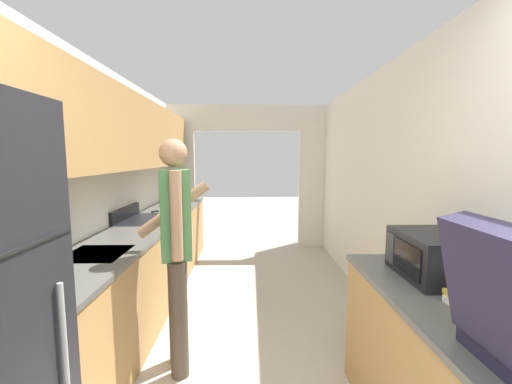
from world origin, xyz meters
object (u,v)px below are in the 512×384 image
at_px(range_oven, 153,257).
at_px(person, 176,248).
at_px(book_stack, 485,303).
at_px(knife, 156,211).
at_px(microwave, 437,256).

height_order(range_oven, person, person).
relative_size(book_stack, knife, 1.05).
bearing_deg(microwave, book_stack, -94.59).
xyz_separation_m(range_oven, knife, (-0.09, 0.50, 0.46)).
bearing_deg(range_oven, microwave, -38.51).
relative_size(person, knife, 5.76).
bearing_deg(book_stack, knife, 130.13).
bearing_deg(range_oven, person, -65.46).
xyz_separation_m(range_oven, person, (0.58, -1.26, 0.48)).
distance_m(range_oven, knife, 0.68).
distance_m(microwave, knife, 3.23).
bearing_deg(book_stack, person, 149.85).
height_order(range_oven, microwave, microwave).
bearing_deg(book_stack, microwave, 85.41).
bearing_deg(microwave, person, 163.12).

